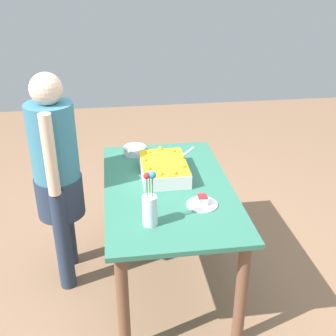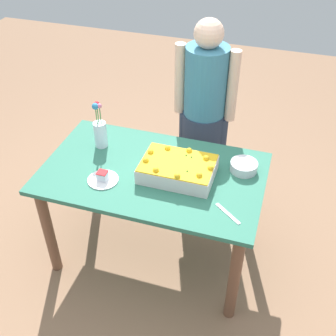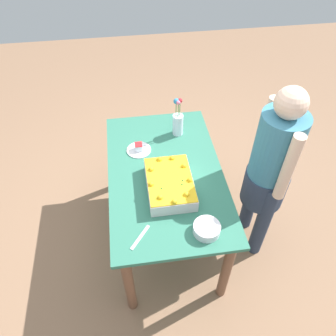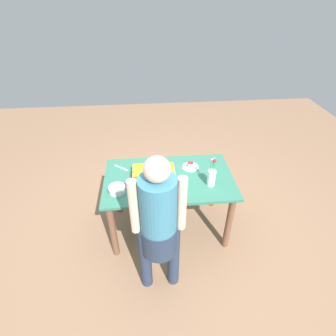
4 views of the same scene
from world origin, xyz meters
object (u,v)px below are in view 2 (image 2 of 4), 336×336
object	(u,v)px
sheet_cake	(178,169)
person_standing	(204,106)
serving_plate_with_slice	(103,178)
fruit_bowl	(244,167)
cake_knife	(228,214)
flower_vase	(100,131)

from	to	relation	value
sheet_cake	person_standing	world-z (taller)	person_standing
serving_plate_with_slice	fruit_bowl	size ratio (longest dim) A/B	1.11
fruit_bowl	person_standing	size ratio (longest dim) A/B	0.11
cake_knife	sheet_cake	bearing A→B (deg)	4.76
sheet_cake	serving_plate_with_slice	xyz separation A→B (m)	(-0.42, -0.18, -0.04)
sheet_cake	person_standing	size ratio (longest dim) A/B	0.30
cake_knife	fruit_bowl	bearing A→B (deg)	-54.48
cake_knife	person_standing	bearing A→B (deg)	-30.79
fruit_bowl	sheet_cake	bearing A→B (deg)	-155.39
cake_knife	flower_vase	distance (m)	1.02
person_standing	flower_vase	bearing A→B (deg)	-45.80
fruit_bowl	person_standing	xyz separation A→B (m)	(-0.38, 0.53, 0.06)
cake_knife	fruit_bowl	world-z (taller)	fruit_bowl
sheet_cake	cake_knife	distance (m)	0.43
flower_vase	person_standing	world-z (taller)	person_standing
flower_vase	fruit_bowl	bearing A→B (deg)	1.24
flower_vase	serving_plate_with_slice	bearing A→B (deg)	-64.35
sheet_cake	person_standing	bearing A→B (deg)	90.53
sheet_cake	cake_knife	xyz separation A→B (m)	(0.36, -0.23, -0.05)
serving_plate_with_slice	flower_vase	bearing A→B (deg)	115.65
cake_knife	fruit_bowl	distance (m)	0.41
sheet_cake	cake_knife	size ratio (longest dim) A/B	2.31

